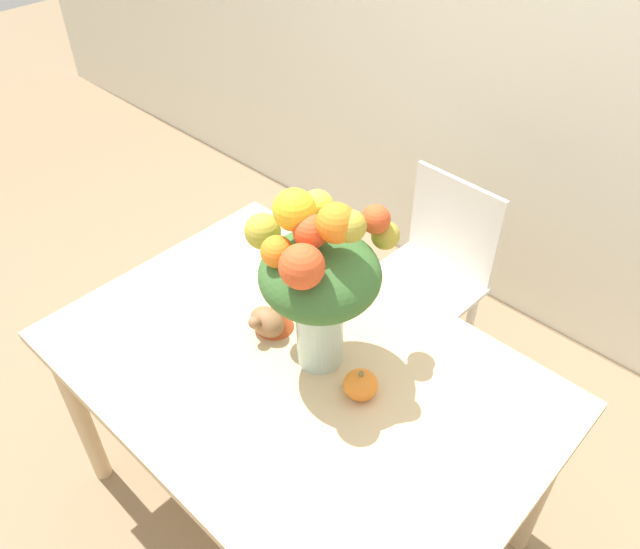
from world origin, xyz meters
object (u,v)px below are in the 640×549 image
at_px(flower_vase, 318,275).
at_px(pumpkin, 361,385).
at_px(dining_chair_near_window, 427,279).
at_px(turkey_figurine, 271,318).

distance_m(flower_vase, pumpkin, 0.32).
bearing_deg(flower_vase, pumpkin, -6.97).
xyz_separation_m(flower_vase, dining_chair_near_window, (-0.15, 0.80, -0.61)).
bearing_deg(pumpkin, flower_vase, 173.03).
bearing_deg(pumpkin, dining_chair_near_window, 111.58).
relative_size(pumpkin, dining_chair_near_window, 0.11).
distance_m(flower_vase, turkey_figurine, 0.31).
distance_m(turkey_figurine, dining_chair_near_window, 0.89).
bearing_deg(turkey_figurine, flower_vase, 5.74).
xyz_separation_m(pumpkin, turkey_figurine, (-0.35, 0.00, 0.01)).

